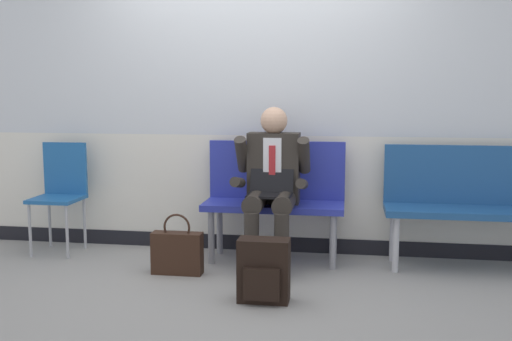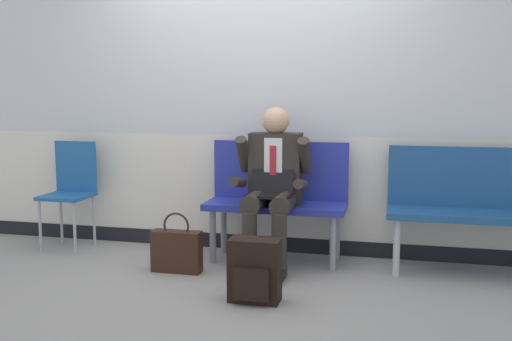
# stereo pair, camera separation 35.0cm
# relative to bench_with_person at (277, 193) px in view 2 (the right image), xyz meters

# --- Properties ---
(ground_plane) EXTENTS (18.00, 18.00, 0.00)m
(ground_plane) POSITION_rel_bench_with_person_xyz_m (-0.22, -0.40, -0.54)
(ground_plane) COLOR gray
(station_wall) EXTENTS (7.00, 0.14, 3.16)m
(station_wall) POSITION_rel_bench_with_person_xyz_m (-0.22, 0.27, 1.03)
(station_wall) COLOR silver
(station_wall) RESTS_ON ground
(bench_with_person) EXTENTS (1.10, 0.42, 0.94)m
(bench_with_person) POSITION_rel_bench_with_person_xyz_m (0.00, 0.00, 0.00)
(bench_with_person) COLOR #28339E
(bench_with_person) RESTS_ON ground
(bench_empty) EXTENTS (1.35, 0.42, 0.93)m
(bench_empty) POSITION_rel_bench_with_person_xyz_m (1.53, -0.00, 0.00)
(bench_empty) COLOR navy
(bench_empty) RESTS_ON ground
(person_seated) EXTENTS (0.57, 0.70, 1.22)m
(person_seated) POSITION_rel_bench_with_person_xyz_m (0.00, -0.20, 0.11)
(person_seated) COLOR #2D2823
(person_seated) RESTS_ON ground
(backpack) EXTENTS (0.33, 0.20, 0.41)m
(backpack) POSITION_rel_bench_with_person_xyz_m (0.05, -1.00, -0.34)
(backpack) COLOR black
(backpack) RESTS_ON ground
(handbag) EXTENTS (0.37, 0.12, 0.45)m
(handbag) POSITION_rel_bench_with_person_xyz_m (-0.66, -0.52, -0.37)
(handbag) COLOR #331E14
(handbag) RESTS_ON ground
(folding_chair) EXTENTS (0.38, 0.38, 0.91)m
(folding_chair) POSITION_rel_bench_with_person_xyz_m (-1.80, -0.04, 0.01)
(folding_chair) COLOR #1E5999
(folding_chair) RESTS_ON ground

